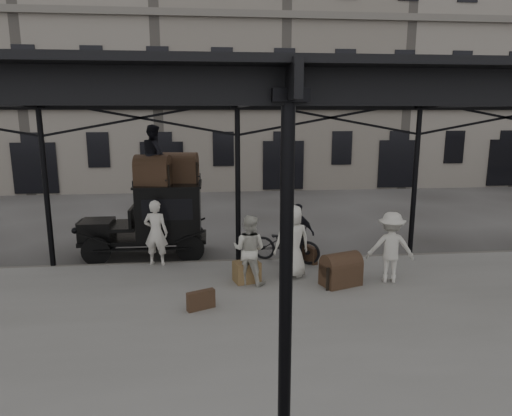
{
  "coord_description": "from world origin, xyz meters",
  "views": [
    {
      "loc": [
        -0.76,
        -10.19,
        4.2
      ],
      "look_at": [
        0.45,
        1.6,
        1.7
      ],
      "focal_mm": 32.0,
      "sensor_mm": 36.0,
      "label": 1
    }
  ],
  "objects_px": {
    "taxi": "(159,216)",
    "steamer_trunk_roof_near": "(153,172)",
    "porter_left": "(156,233)",
    "bicycle": "(286,244)",
    "porter_official": "(298,232)",
    "steamer_trunk_platform": "(341,272)"
  },
  "relations": [
    {
      "from": "taxi",
      "to": "steamer_trunk_roof_near",
      "type": "height_order",
      "value": "steamer_trunk_roof_near"
    },
    {
      "from": "porter_left",
      "to": "bicycle",
      "type": "distance_m",
      "value": 3.52
    },
    {
      "from": "taxi",
      "to": "porter_official",
      "type": "height_order",
      "value": "taxi"
    },
    {
      "from": "taxi",
      "to": "steamer_trunk_roof_near",
      "type": "distance_m",
      "value": 1.36
    },
    {
      "from": "bicycle",
      "to": "porter_official",
      "type": "bearing_deg",
      "value": -46.15
    },
    {
      "from": "porter_left",
      "to": "porter_official",
      "type": "height_order",
      "value": "porter_left"
    },
    {
      "from": "porter_left",
      "to": "steamer_trunk_roof_near",
      "type": "distance_m",
      "value": 1.81
    },
    {
      "from": "steamer_trunk_platform",
      "to": "porter_official",
      "type": "bearing_deg",
      "value": 89.2
    },
    {
      "from": "porter_left",
      "to": "porter_official",
      "type": "bearing_deg",
      "value": -167.3
    },
    {
      "from": "porter_left",
      "to": "steamer_trunk_platform",
      "type": "bearing_deg",
      "value": 169.29
    },
    {
      "from": "steamer_trunk_roof_near",
      "to": "steamer_trunk_platform",
      "type": "bearing_deg",
      "value": -21.13
    },
    {
      "from": "steamer_trunk_roof_near",
      "to": "taxi",
      "type": "bearing_deg",
      "value": 83.3
    },
    {
      "from": "porter_left",
      "to": "steamer_trunk_platform",
      "type": "relative_size",
      "value": 1.97
    },
    {
      "from": "porter_official",
      "to": "bicycle",
      "type": "height_order",
      "value": "porter_official"
    },
    {
      "from": "porter_left",
      "to": "steamer_trunk_roof_near",
      "type": "height_order",
      "value": "steamer_trunk_roof_near"
    },
    {
      "from": "bicycle",
      "to": "steamer_trunk_roof_near",
      "type": "xyz_separation_m",
      "value": [
        -3.63,
        1.12,
        1.88
      ]
    },
    {
      "from": "porter_left",
      "to": "bicycle",
      "type": "bearing_deg",
      "value": -169.13
    },
    {
      "from": "porter_left",
      "to": "steamer_trunk_roof_near",
      "type": "relative_size",
      "value": 1.84
    },
    {
      "from": "porter_left",
      "to": "bicycle",
      "type": "xyz_separation_m",
      "value": [
        3.5,
        -0.11,
        -0.38
      ]
    },
    {
      "from": "taxi",
      "to": "porter_left",
      "type": "relative_size",
      "value": 2.05
    },
    {
      "from": "bicycle",
      "to": "steamer_trunk_platform",
      "type": "xyz_separation_m",
      "value": [
        1.02,
        -1.85,
        -0.18
      ]
    },
    {
      "from": "porter_official",
      "to": "steamer_trunk_platform",
      "type": "bearing_deg",
      "value": 142.6
    }
  ]
}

